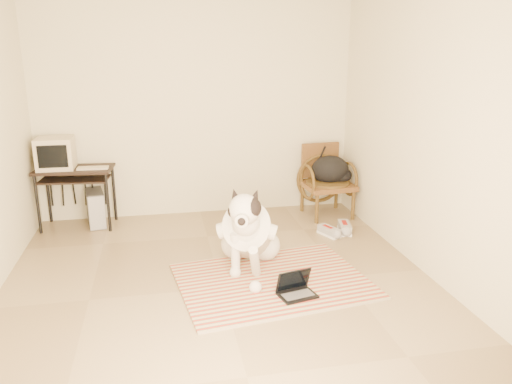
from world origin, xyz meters
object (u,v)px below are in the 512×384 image
object	(u,v)px
computer_desk	(75,177)
crt_monitor	(56,153)
backpack	(332,171)
dog	(249,233)
rattan_chair	(326,180)
laptop	(296,289)
pc_tower	(96,208)

from	to	relation	value
computer_desk	crt_monitor	distance (m)	0.35
crt_monitor	backpack	xyz separation A→B (m)	(3.39, -0.17, -0.33)
dog	computer_desk	size ratio (longest dim) A/B	1.37
computer_desk	backpack	xyz separation A→B (m)	(3.19, -0.13, -0.04)
computer_desk	crt_monitor	bearing A→B (deg)	169.04
computer_desk	rattan_chair	size ratio (longest dim) A/B	1.02
rattan_chair	laptop	bearing A→B (deg)	-114.99
pc_tower	dog	bearing A→B (deg)	-44.22
dog	computer_desk	xyz separation A→B (m)	(-1.83, 1.56, 0.27)
laptop	pc_tower	bearing A→B (deg)	130.17
dog	crt_monitor	xyz separation A→B (m)	(-2.03, 1.60, 0.56)
computer_desk	rattan_chair	distance (m)	3.13
computer_desk	rattan_chair	world-z (taller)	rattan_chair
crt_monitor	rattan_chair	size ratio (longest dim) A/B	0.46
laptop	crt_monitor	world-z (taller)	crt_monitor
crt_monitor	backpack	distance (m)	3.41
rattan_chair	backpack	xyz separation A→B (m)	(0.07, -0.01, 0.13)
computer_desk	dog	bearing A→B (deg)	-40.34
computer_desk	pc_tower	size ratio (longest dim) A/B	1.89
laptop	backpack	bearing A→B (deg)	63.38
crt_monitor	backpack	size ratio (longest dim) A/B	0.79
computer_desk	backpack	world-z (taller)	backpack
laptop	rattan_chair	xyz separation A→B (m)	(0.99, 2.13, 0.38)
rattan_chair	pc_tower	bearing A→B (deg)	176.95
computer_desk	rattan_chair	xyz separation A→B (m)	(3.12, -0.12, -0.17)
laptop	rattan_chair	distance (m)	2.38
crt_monitor	rattan_chair	bearing A→B (deg)	-2.78
laptop	dog	bearing A→B (deg)	113.06
crt_monitor	rattan_chair	world-z (taller)	crt_monitor
laptop	computer_desk	xyz separation A→B (m)	(-2.13, 2.25, 0.56)
crt_monitor	pc_tower	world-z (taller)	crt_monitor
pc_tower	backpack	distance (m)	3.02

